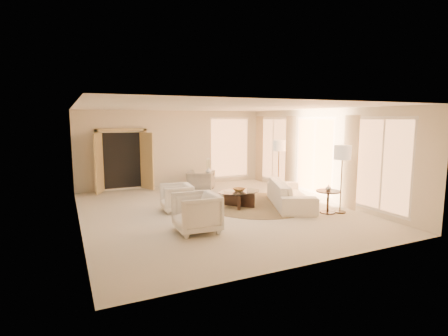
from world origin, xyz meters
name	(u,v)px	position (x,y,z in m)	size (l,w,h in m)	color
room	(217,160)	(0.00, 0.00, 1.40)	(7.04, 8.04, 2.83)	beige
windows_right	(316,156)	(3.45, 0.10, 1.35)	(0.10, 6.40, 2.40)	#FAA764
window_back_corner	(230,148)	(2.30, 3.95, 1.35)	(1.70, 0.10, 2.40)	#FAA764
curtains_right	(297,155)	(3.40, 1.00, 1.30)	(0.06, 5.20, 2.60)	tan
french_doors	(123,160)	(-1.90, 3.82, 1.07)	(1.95, 0.66, 2.16)	tan
area_rug	(258,204)	(1.36, 0.10, 0.01)	(3.21, 3.21, 0.01)	#41331F
sofa	(290,194)	(2.11, -0.45, 0.36)	(2.44, 0.96, 0.71)	white
armchair_left	(177,196)	(-1.03, 0.38, 0.41)	(0.79, 0.74, 0.81)	white
armchair_right	(196,211)	(-1.16, -1.51, 0.48)	(0.93, 0.87, 0.95)	white
accent_chair	(201,177)	(0.72, 3.09, 0.41)	(0.94, 0.61, 0.82)	#9A968A
coffee_table	(239,197)	(0.73, 0.09, 0.28)	(1.38, 1.38, 0.45)	black
end_table	(328,198)	(2.57, -1.50, 0.41)	(0.64, 0.64, 0.61)	black
side_table	(209,179)	(0.96, 2.93, 0.33)	(0.47, 0.47, 0.54)	#2E2317
floor_lamp_near	(279,148)	(2.90, 1.35, 1.52)	(0.43, 0.43, 1.79)	#2E2317
floor_lamp_far	(342,156)	(2.90, -1.61, 1.54)	(0.44, 0.44, 1.81)	#2E2317
bowl	(239,190)	(0.73, 0.09, 0.49)	(0.34, 0.34, 0.08)	brown
end_vase	(328,188)	(2.57, -1.50, 0.68)	(0.16, 0.16, 0.16)	white
side_vase	(209,170)	(0.96, 2.93, 0.65)	(0.22, 0.22, 0.23)	white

